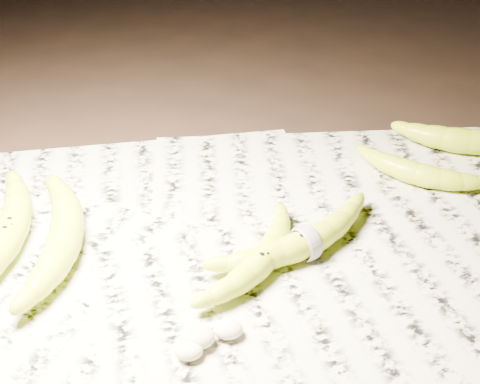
{
  "coord_description": "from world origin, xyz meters",
  "views": [
    {
      "loc": [
        -0.05,
        -0.64,
        0.52
      ],
      "look_at": [
        -0.03,
        0.04,
        0.05
      ],
      "focal_mm": 50.0,
      "sensor_mm": 36.0,
      "label": 1
    }
  ],
  "objects_px": {
    "banana_left_a": "(8,233)",
    "banana_upper_a": "(418,171)",
    "banana_center": "(264,257)",
    "banana_upper_b": "(469,139)",
    "banana_taped": "(306,241)",
    "banana_left_b": "(65,233)"
  },
  "relations": [
    {
      "from": "banana_left_b",
      "to": "banana_center",
      "type": "height_order",
      "value": "banana_left_b"
    },
    {
      "from": "banana_taped",
      "to": "banana_upper_b",
      "type": "xyz_separation_m",
      "value": [
        0.27,
        0.23,
        0.0
      ]
    },
    {
      "from": "banana_taped",
      "to": "banana_left_a",
      "type": "bearing_deg",
      "value": 143.38
    },
    {
      "from": "banana_left_b",
      "to": "banana_upper_a",
      "type": "relative_size",
      "value": 1.29
    },
    {
      "from": "banana_left_a",
      "to": "banana_left_b",
      "type": "xyz_separation_m",
      "value": [
        0.07,
        -0.0,
        0.0
      ]
    },
    {
      "from": "banana_left_a",
      "to": "banana_upper_a",
      "type": "xyz_separation_m",
      "value": [
        0.53,
        0.12,
        -0.0
      ]
    },
    {
      "from": "banana_upper_a",
      "to": "banana_taped",
      "type": "bearing_deg",
      "value": -108.72
    },
    {
      "from": "banana_left_b",
      "to": "banana_center",
      "type": "distance_m",
      "value": 0.24
    },
    {
      "from": "banana_upper_a",
      "to": "banana_upper_b",
      "type": "height_order",
      "value": "banana_upper_b"
    },
    {
      "from": "banana_taped",
      "to": "banana_upper_b",
      "type": "bearing_deg",
      "value": 7.55
    },
    {
      "from": "banana_left_a",
      "to": "banana_left_b",
      "type": "bearing_deg",
      "value": -89.06
    },
    {
      "from": "banana_center",
      "to": "banana_upper_b",
      "type": "distance_m",
      "value": 0.41
    },
    {
      "from": "banana_left_a",
      "to": "banana_left_b",
      "type": "relative_size",
      "value": 1.07
    },
    {
      "from": "banana_center",
      "to": "banana_upper_b",
      "type": "xyz_separation_m",
      "value": [
        0.32,
        0.26,
        0.0
      ]
    },
    {
      "from": "banana_left_b",
      "to": "banana_taped",
      "type": "distance_m",
      "value": 0.29
    },
    {
      "from": "banana_left_a",
      "to": "banana_upper_a",
      "type": "height_order",
      "value": "banana_left_a"
    },
    {
      "from": "banana_center",
      "to": "banana_upper_a",
      "type": "xyz_separation_m",
      "value": [
        0.23,
        0.18,
        -0.0
      ]
    },
    {
      "from": "banana_left_a",
      "to": "banana_upper_b",
      "type": "relative_size",
      "value": 1.23
    },
    {
      "from": "banana_taped",
      "to": "banana_upper_b",
      "type": "relative_size",
      "value": 1.13
    },
    {
      "from": "banana_left_b",
      "to": "banana_taped",
      "type": "bearing_deg",
      "value": -96.1
    },
    {
      "from": "banana_left_a",
      "to": "banana_left_b",
      "type": "height_order",
      "value": "banana_left_b"
    },
    {
      "from": "banana_upper_a",
      "to": "banana_upper_b",
      "type": "xyz_separation_m",
      "value": [
        0.1,
        0.08,
        0.0
      ]
    }
  ]
}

